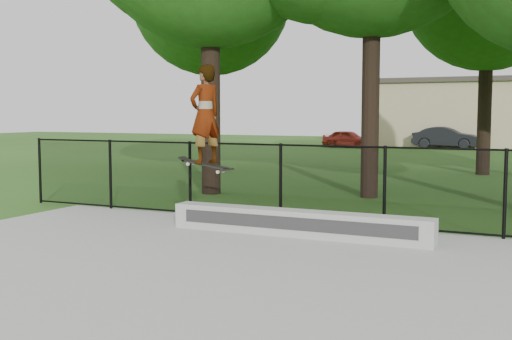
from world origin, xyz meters
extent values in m
plane|color=#285116|center=(0.00, 0.00, 0.00)|extent=(100.00, 100.00, 0.00)
cube|color=#A3A49F|center=(0.00, 0.00, 0.03)|extent=(14.00, 12.00, 0.06)
cube|color=#AEADA8|center=(-1.19, 4.70, 0.28)|extent=(4.58, 0.40, 0.44)
imported|color=maroon|center=(-8.76, 32.74, 0.54)|extent=(3.25, 1.60, 1.07)
imported|color=black|center=(-3.20, 34.57, 0.64)|extent=(3.55, 1.38, 1.29)
cube|color=black|center=(-2.88, 4.56, 1.23)|extent=(0.83, 0.23, 0.16)
imported|color=#B6C3EF|center=(-2.88, 4.56, 2.11)|extent=(0.62, 0.74, 1.73)
cylinder|color=black|center=(-8.00, 5.90, 0.81)|extent=(0.06, 0.06, 1.50)
cylinder|color=black|center=(-6.00, 5.90, 0.81)|extent=(0.06, 0.06, 1.50)
cylinder|color=black|center=(-4.00, 5.90, 0.81)|extent=(0.06, 0.06, 1.50)
cylinder|color=black|center=(-2.00, 5.90, 0.81)|extent=(0.06, 0.06, 1.50)
cylinder|color=black|center=(0.00, 5.90, 0.81)|extent=(0.06, 0.06, 1.50)
cylinder|color=black|center=(2.00, 5.90, 0.81)|extent=(0.06, 0.06, 1.50)
cylinder|color=black|center=(0.00, 5.90, 1.53)|extent=(16.00, 0.04, 0.04)
cylinder|color=black|center=(0.00, 5.90, 0.11)|extent=(16.00, 0.04, 0.04)
cube|color=black|center=(0.00, 5.90, 0.81)|extent=(16.00, 0.01, 1.50)
cylinder|color=black|center=(-1.50, 10.50, 2.73)|extent=(0.44, 0.44, 5.45)
cylinder|color=black|center=(-8.50, 15.00, 2.37)|extent=(0.44, 0.44, 4.73)
cylinder|color=black|center=(-5.50, 9.50, 2.60)|extent=(0.44, 0.44, 5.20)
cylinder|color=black|center=(0.50, 18.00, 2.43)|extent=(0.44, 0.44, 4.86)
cube|color=tan|center=(-2.00, 38.00, 2.00)|extent=(12.00, 6.00, 4.00)
cube|color=#3F3833|center=(-2.00, 38.00, 4.15)|extent=(12.40, 6.40, 0.30)
camera|label=1|loc=(2.69, -5.30, 2.14)|focal=45.00mm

